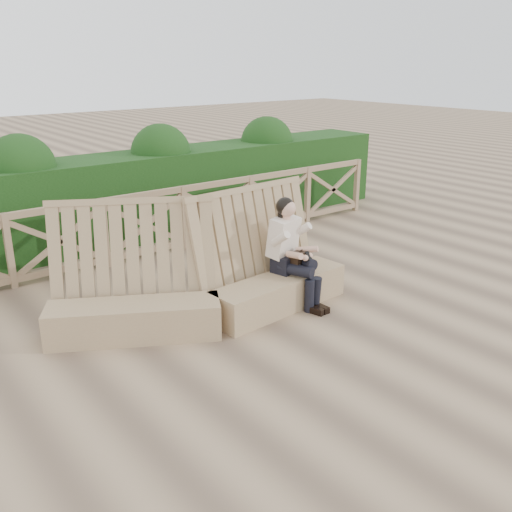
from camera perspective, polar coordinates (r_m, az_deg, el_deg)
ground at (r=6.92m, az=2.99°, el=-7.69°), size 60.00×60.00×0.00m
bench at (r=7.13m, az=-4.84°, el=-3.43°), size 3.88×1.66×1.56m
woman at (r=7.48m, az=3.54°, el=0.70°), size 0.50×0.93×1.43m
guardrail at (r=9.45m, az=-10.96°, el=3.07°), size 10.10×0.09×1.10m
hedge at (r=10.46m, az=-14.08°, el=5.50°), size 12.00×1.20×1.50m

